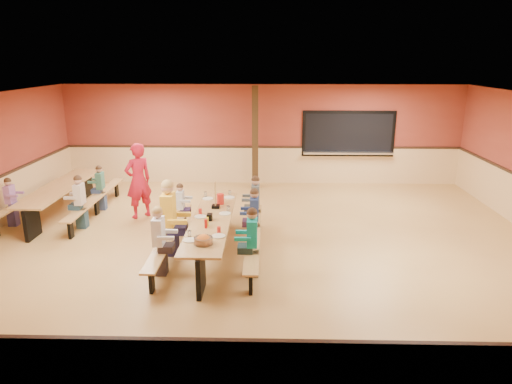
{
  "coord_description": "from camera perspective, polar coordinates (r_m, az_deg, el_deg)",
  "views": [
    {
      "loc": [
        0.16,
        -8.76,
        3.76
      ],
      "look_at": [
        -0.06,
        0.05,
        1.15
      ],
      "focal_mm": 32.0,
      "sensor_mm": 36.0,
      "label": 1
    }
  ],
  "objects": [
    {
      "name": "ground",
      "position": [
        9.54,
        0.37,
        -6.73
      ],
      "size": [
        12.0,
        12.0,
        0.0
      ],
      "primitive_type": "plane",
      "color": "#A5783E",
      "rests_on": "ground"
    },
    {
      "name": "room_envelope",
      "position": [
        9.28,
        0.38,
        -2.82
      ],
      "size": [
        12.04,
        10.04,
        3.02
      ],
      "color": "brown",
      "rests_on": "ground"
    },
    {
      "name": "kitchen_pass_through",
      "position": [
        14.12,
        11.47,
        6.91
      ],
      "size": [
        2.78,
        0.28,
        1.38
      ],
      "color": "black",
      "rests_on": "ground"
    },
    {
      "name": "structural_post",
      "position": [
        13.36,
        -0.11,
        6.75
      ],
      "size": [
        0.18,
        0.18,
        3.0
      ],
      "primitive_type": "cube",
      "color": "black",
      "rests_on": "ground"
    },
    {
      "name": "cafeteria_table_main",
      "position": [
        9.01,
        -5.56,
        -4.64
      ],
      "size": [
        1.91,
        3.7,
        0.74
      ],
      "color": "#AB7E44",
      "rests_on": "ground"
    },
    {
      "name": "cafeteria_table_second",
      "position": [
        12.21,
        -23.06,
        -0.22
      ],
      "size": [
        1.91,
        3.7,
        0.74
      ],
      "color": "#AB7E44",
      "rests_on": "ground"
    },
    {
      "name": "seated_child_white_left",
      "position": [
        8.29,
        -12.02,
        -6.07
      ],
      "size": [
        0.39,
        0.32,
        1.26
      ],
      "primitive_type": null,
      "color": "white",
      "rests_on": "ground"
    },
    {
      "name": "seated_adult_yellow",
      "position": [
        9.04,
        -10.82,
        -3.28
      ],
      "size": [
        0.51,
        0.42,
        1.49
      ],
      "primitive_type": null,
      "color": "yellow",
      "rests_on": "ground"
    },
    {
      "name": "seated_child_grey_left",
      "position": [
        10.22,
        -9.38,
        -2.03
      ],
      "size": [
        0.32,
        0.26,
        1.1
      ],
      "primitive_type": null,
      "color": "silver",
      "rests_on": "ground"
    },
    {
      "name": "seated_child_teal_right",
      "position": [
        8.08,
        -0.49,
        -6.36
      ],
      "size": [
        0.39,
        0.32,
        1.25
      ],
      "primitive_type": null,
      "color": "#109B95",
      "rests_on": "ground"
    },
    {
      "name": "seated_child_navy_right",
      "position": [
        9.32,
        -0.21,
        -3.28
      ],
      "size": [
        0.37,
        0.3,
        1.22
      ],
      "primitive_type": null,
      "color": "navy",
      "rests_on": "ground"
    },
    {
      "name": "seated_child_char_right",
      "position": [
        10.16,
        -0.06,
        -1.49
      ],
      "size": [
        0.39,
        0.32,
        1.24
      ],
      "primitive_type": null,
      "color": "#495153",
      "rests_on": "ground"
    },
    {
      "name": "seated_child_purple_sec",
      "position": [
        11.88,
        -28.3,
        -1.15
      ],
      "size": [
        0.33,
        0.27,
        1.13
      ],
      "primitive_type": null,
      "color": "#9B639D",
      "rests_on": "ground"
    },
    {
      "name": "seated_child_green_sec",
      "position": [
        12.23,
        -18.84,
        0.47
      ],
      "size": [
        0.33,
        0.27,
        1.14
      ],
      "primitive_type": null,
      "color": "#366E5B",
      "rests_on": "ground"
    },
    {
      "name": "seated_child_tan_sec",
      "position": [
        11.06,
        -21.11,
        -1.2
      ],
      "size": [
        0.37,
        0.31,
        1.22
      ],
      "primitive_type": null,
      "color": "#BEAD99",
      "rests_on": "ground"
    },
    {
      "name": "standing_woman",
      "position": [
        11.29,
        -14.49,
        1.37
      ],
      "size": [
        0.79,
        0.78,
        1.83
      ],
      "primitive_type": "imported",
      "rotation": [
        0.0,
        0.0,
        3.89
      ],
      "color": "red",
      "rests_on": "ground"
    },
    {
      "name": "punch_pitcher",
      "position": [
        9.77,
        -4.47,
        -0.88
      ],
      "size": [
        0.16,
        0.16,
        0.22
      ],
      "primitive_type": "cylinder",
      "color": "red",
      "rests_on": "cafeteria_table_main"
    },
    {
      "name": "chip_bowl",
      "position": [
        7.75,
        -6.6,
        -5.97
      ],
      "size": [
        0.32,
        0.32,
        0.15
      ],
      "primitive_type": null,
      "color": "orange",
      "rests_on": "cafeteria_table_main"
    },
    {
      "name": "napkin_dispenser",
      "position": [
        8.84,
        -5.82,
        -3.13
      ],
      "size": [
        0.1,
        0.14,
        0.13
      ],
      "primitive_type": "cube",
      "color": "black",
      "rests_on": "cafeteria_table_main"
    },
    {
      "name": "condiment_mustard",
      "position": [
        8.53,
        -6.13,
        -3.73
      ],
      "size": [
        0.06,
        0.06,
        0.17
      ],
      "primitive_type": "cylinder",
      "color": "yellow",
      "rests_on": "cafeteria_table_main"
    },
    {
      "name": "condiment_ketchup",
      "position": [
        8.44,
        -6.29,
        -3.95
      ],
      "size": [
        0.06,
        0.06,
        0.17
      ],
      "primitive_type": "cylinder",
      "color": "#B2140F",
      "rests_on": "cafeteria_table_main"
    },
    {
      "name": "table_paddle",
      "position": [
        9.52,
        -5.07,
        -1.2
      ],
      "size": [
        0.16,
        0.16,
        0.56
      ],
      "color": "black",
      "rests_on": "cafeteria_table_main"
    },
    {
      "name": "place_settings",
      "position": [
        8.91,
        -5.61,
        -3.02
      ],
      "size": [
        0.65,
        3.3,
        0.11
      ],
      "primitive_type": null,
      "color": "beige",
      "rests_on": "cafeteria_table_main"
    }
  ]
}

